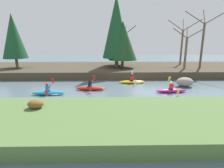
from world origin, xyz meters
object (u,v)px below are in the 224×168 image
object	(u,v)px
kayaker_trailing	(91,88)
boulder_midstream	(185,82)
kayaker_lead	(171,90)
kayaker_far_back	(50,93)
kayaker_middle	(133,82)

from	to	relation	value
kayaker_trailing	boulder_midstream	xyz separation A→B (m)	(9.13, 1.17, 0.24)
boulder_midstream	kayaker_trailing	bearing A→B (deg)	-172.71
kayaker_lead	kayaker_trailing	bearing A→B (deg)	168.97
kayaker_trailing	kayaker_far_back	distance (m)	3.53
kayaker_lead	boulder_midstream	size ratio (longest dim) A/B	1.71
kayaker_far_back	kayaker_trailing	bearing A→B (deg)	20.68
kayaker_lead	kayaker_middle	bearing A→B (deg)	125.50
kayaker_lead	kayaker_trailing	size ratio (longest dim) A/B	1.00
kayaker_middle	kayaker_trailing	distance (m)	4.97
kayaker_lead	kayaker_far_back	size ratio (longest dim) A/B	1.00
kayaker_middle	kayaker_trailing	bearing A→B (deg)	-150.82
kayaker_middle	boulder_midstream	size ratio (longest dim) A/B	1.71
kayaker_far_back	kayaker_lead	bearing A→B (deg)	0.46
kayaker_trailing	boulder_midstream	bearing A→B (deg)	12.82
kayaker_trailing	kayaker_far_back	xyz separation A→B (m)	(-3.25, -1.37, -0.02)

